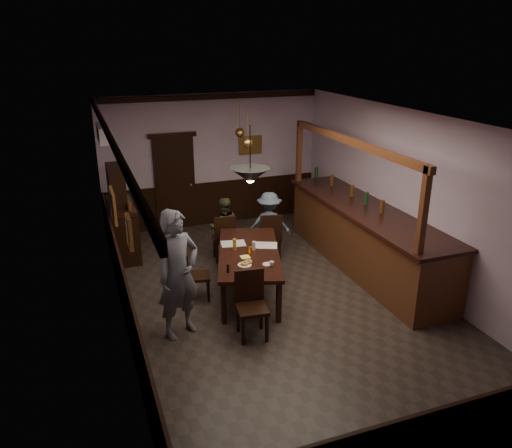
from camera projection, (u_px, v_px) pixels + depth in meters
name	position (u px, v px, depth m)	size (l,w,h in m)	color
room	(280.00, 216.00, 7.84)	(5.01, 8.01, 3.01)	#2D2621
dining_table	(249.00, 255.00, 8.41)	(1.62, 2.40, 0.75)	black
chair_far_left	(224.00, 236.00, 9.64)	(0.46, 0.46, 0.96)	black
chair_far_right	(270.00, 235.00, 9.67)	(0.51, 0.51, 0.98)	black
chair_near	(251.00, 301.00, 7.22)	(0.48, 0.48, 1.00)	black
chair_side	(194.00, 273.00, 8.25)	(0.45, 0.45, 0.88)	black
person_standing	(178.00, 274.00, 7.10)	(0.70, 0.46, 1.93)	#565862
person_seated_left	(224.00, 227.00, 9.87)	(0.59, 0.46, 1.21)	#414429
person_seated_right	(269.00, 224.00, 9.89)	(0.85, 0.49, 1.31)	slate
newspaper_left	(233.00, 244.00, 8.70)	(0.42, 0.30, 0.01)	silver
newspaper_right	(265.00, 245.00, 8.63)	(0.42, 0.30, 0.01)	silver
napkin	(245.00, 257.00, 8.18)	(0.15, 0.15, 0.00)	#FBFF5D
saucer	(267.00, 264.00, 7.90)	(0.15, 0.15, 0.01)	white
coffee_cup	(272.00, 264.00, 7.82)	(0.08, 0.08, 0.07)	white
pastry_plate	(245.00, 265.00, 7.88)	(0.22, 0.22, 0.01)	white
pastry_ring_a	(244.00, 263.00, 7.86)	(0.13, 0.13, 0.04)	#C68C47
pastry_ring_b	(248.00, 262.00, 7.93)	(0.13, 0.13, 0.04)	#C68C47
soda_can	(250.00, 250.00, 8.29)	(0.07, 0.07, 0.12)	orange
beer_glass	(235.00, 244.00, 8.42)	(0.06, 0.06, 0.20)	#BF721E
water_glass	(254.00, 246.00, 8.44)	(0.06, 0.06, 0.15)	silver
pepper_mill	(228.00, 268.00, 7.62)	(0.04, 0.04, 0.14)	black
sideboard	(122.00, 220.00, 9.88)	(0.49, 1.38, 1.82)	black
bar_counter	(365.00, 236.00, 9.34)	(1.04, 4.47, 2.50)	#522B15
door_back	(175.00, 184.00, 11.18)	(0.90, 0.06, 2.10)	black
ac_unit	(103.00, 134.00, 9.29)	(0.20, 0.85, 0.30)	white
picture_left_small	(129.00, 232.00, 5.41)	(0.04, 0.28, 0.36)	olive
picture_left_large	(113.00, 206.00, 7.68)	(0.04, 0.62, 0.48)	olive
picture_back	(250.00, 145.00, 11.50)	(0.55, 0.04, 0.42)	olive
pendant_iron	(250.00, 176.00, 7.10)	(0.56, 0.56, 0.83)	black
pendant_brass_mid	(247.00, 143.00, 9.22)	(0.20, 0.20, 0.81)	#BF8C3F
pendant_brass_far	(240.00, 133.00, 10.21)	(0.20, 0.20, 0.81)	#BF8C3F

